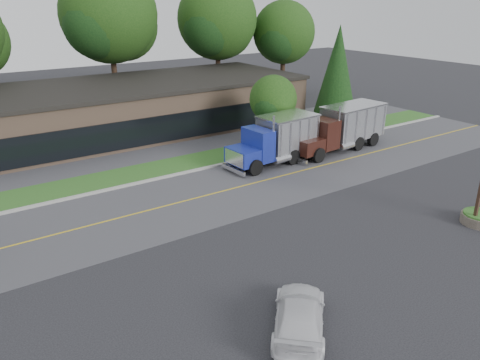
{
  "coord_description": "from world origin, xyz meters",
  "views": [
    {
      "loc": [
        -12.87,
        -13.95,
        11.41
      ],
      "look_at": [
        0.86,
        6.23,
        1.8
      ],
      "focal_mm": 35.0,
      "sensor_mm": 36.0,
      "label": 1
    }
  ],
  "objects": [
    {
      "name": "grass_verge",
      "position": [
        0.0,
        15.0,
        0.0
      ],
      "size": [
        60.0,
        3.4,
        0.03
      ],
      "primitive_type": "cube",
      "color": "#2B561D",
      "rests_on": "ground"
    },
    {
      "name": "dump_truck_maroon",
      "position": [
        13.99,
        11.16,
        1.81
      ],
      "size": [
        9.42,
        3.35,
        3.36
      ],
      "rotation": [
        0.0,
        0.0,
        3.23
      ],
      "color": "black",
      "rests_on": "ground"
    },
    {
      "name": "evergreen_right",
      "position": [
        20.0,
        18.0,
        4.98
      ],
      "size": [
        3.99,
        3.99,
        9.06
      ],
      "color": "#382619",
      "rests_on": "ground"
    },
    {
      "name": "far_parking",
      "position": [
        0.0,
        20.0,
        0.0
      ],
      "size": [
        60.0,
        7.0,
        0.02
      ],
      "primitive_type": "cube",
      "color": "#55555A",
      "rests_on": "ground"
    },
    {
      "name": "road",
      "position": [
        0.0,
        9.0,
        0.0
      ],
      "size": [
        60.0,
        8.0,
        0.02
      ],
      "primitive_type": "cube",
      "color": "#55555A",
      "rests_on": "ground"
    },
    {
      "name": "ground",
      "position": [
        0.0,
        0.0,
        0.0
      ],
      "size": [
        140.0,
        140.0,
        0.0
      ],
      "primitive_type": "plane",
      "color": "#35353A",
      "rests_on": "ground"
    },
    {
      "name": "center_line",
      "position": [
        0.0,
        9.0,
        0.0
      ],
      "size": [
        60.0,
        0.12,
        0.01
      ],
      "primitive_type": "cube",
      "color": "gold",
      "rests_on": "ground"
    },
    {
      "name": "dump_truck_blue",
      "position": [
        7.72,
        11.51,
        1.8
      ],
      "size": [
        7.29,
        3.11,
        3.36
      ],
      "rotation": [
        0.0,
        0.0,
        3.21
      ],
      "color": "black",
      "rests_on": "ground"
    },
    {
      "name": "rally_car",
      "position": [
        -3.28,
        -3.66,
        0.65
      ],
      "size": [
        4.38,
        4.53,
        1.3
      ],
      "primitive_type": "imported",
      "rotation": [
        0.0,
        0.0,
        2.39
      ],
      "color": "silver",
      "rests_on": "ground"
    },
    {
      "name": "strip_mall",
      "position": [
        2.0,
        26.0,
        2.0
      ],
      "size": [
        32.0,
        12.0,
        4.0
      ],
      "primitive_type": "cube",
      "color": "#8C6C55",
      "rests_on": "ground"
    },
    {
      "name": "tree_far_d",
      "position": [
        16.14,
        33.11,
        8.6
      ],
      "size": [
        9.45,
        8.9,
        13.48
      ],
      "color": "#382619",
      "rests_on": "ground"
    },
    {
      "name": "curb",
      "position": [
        0.0,
        13.2,
        0.0
      ],
      "size": [
        60.0,
        0.3,
        0.12
      ],
      "primitive_type": "cube",
      "color": "#9E9E99",
      "rests_on": "ground"
    },
    {
      "name": "tree_far_e",
      "position": [
        24.12,
        31.09,
        7.08
      ],
      "size": [
        7.78,
        7.33,
        11.1
      ],
      "color": "#382619",
      "rests_on": "ground"
    },
    {
      "name": "tree_verge",
      "position": [
        10.06,
        15.05,
        3.63
      ],
      "size": [
        4.01,
        3.77,
        5.72
      ],
      "color": "#382619",
      "rests_on": "ground"
    },
    {
      "name": "tree_far_c",
      "position": [
        4.16,
        34.12,
        9.29
      ],
      "size": [
        10.21,
        9.61,
        14.56
      ],
      "color": "#382619",
      "rests_on": "ground"
    }
  ]
}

